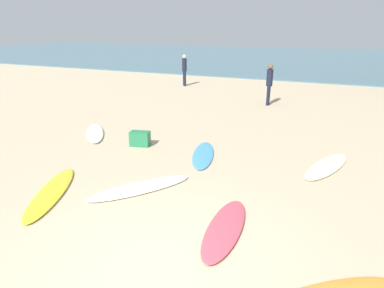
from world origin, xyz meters
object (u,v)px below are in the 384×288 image
object	(u,v)px
surfboard_4	(51,192)
beach_cooler	(140,139)
surfboard_1	(140,188)
surfboard_5	(225,228)
surfboard_6	(95,133)
surfboard_0	(327,166)
beachgoer_mid	(184,68)
beachgoer_near	(269,82)
surfboard_2	(203,155)

from	to	relation	value
surfboard_4	beach_cooler	xyz separation A→B (m)	(0.05, 3.35, 0.18)
surfboard_1	beach_cooler	bearing A→B (deg)	158.60
surfboard_5	surfboard_6	distance (m)	6.66
surfboard_0	beachgoer_mid	world-z (taller)	beachgoer_mid
surfboard_0	surfboard_4	distance (m)	6.54
surfboard_1	surfboard_5	distance (m)	2.29
surfboard_6	surfboard_0	bearing A→B (deg)	141.30
surfboard_5	surfboard_4	bearing A→B (deg)	179.88
surfboard_0	beachgoer_mid	distance (m)	13.12
surfboard_5	surfboard_1	bearing A→B (deg)	158.23
surfboard_4	beachgoer_near	bearing A→B (deg)	50.89
surfboard_1	beach_cooler	size ratio (longest dim) A/B	4.13
surfboard_2	beach_cooler	size ratio (longest dim) A/B	3.66
surfboard_5	surfboard_0	bearing A→B (deg)	64.03
surfboard_0	surfboard_2	world-z (taller)	surfboard_0
surfboard_1	surfboard_2	size ratio (longest dim) A/B	1.13
surfboard_4	beachgoer_mid	bearing A→B (deg)	77.66
surfboard_1	beachgoer_near	size ratio (longest dim) A/B	1.29
beachgoer_near	surfboard_4	bearing A→B (deg)	-18.68
surfboard_0	surfboard_4	xyz separation A→B (m)	(-5.23, -3.93, 0.00)
surfboard_2	surfboard_6	world-z (taller)	surfboard_6
surfboard_0	surfboard_2	xyz separation A→B (m)	(-3.15, -0.56, -0.00)
beachgoer_near	beachgoer_mid	size ratio (longest dim) A/B	0.99
surfboard_0	beachgoer_near	xyz separation A→B (m)	(-2.90, 6.54, 1.00)
surfboard_6	beachgoer_mid	xyz separation A→B (m)	(-1.52, 10.01, 1.00)
beachgoer_near	beach_cooler	world-z (taller)	beachgoer_near
surfboard_2	beach_cooler	bearing A→B (deg)	-17.29
surfboard_5	surfboard_2	bearing A→B (deg)	114.45
surfboard_4	beach_cooler	size ratio (longest dim) A/B	4.27
surfboard_0	surfboard_1	bearing A→B (deg)	57.51
surfboard_1	beach_cooler	distance (m)	2.85
surfboard_5	surfboard_6	world-z (taller)	surfboard_6
surfboard_2	surfboard_6	size ratio (longest dim) A/B	0.95
beachgoer_near	surfboard_2	bearing A→B (deg)	-8.10
surfboard_0	beachgoer_mid	bearing A→B (deg)	-30.00
surfboard_2	beachgoer_mid	size ratio (longest dim) A/B	1.13
surfboard_1	surfboard_4	size ratio (longest dim) A/B	0.97
surfboard_4	surfboard_6	xyz separation A→B (m)	(-1.94, 3.68, 0.01)
surfboard_0	beachgoer_near	distance (m)	7.22
surfboard_5	beachgoer_near	xyz separation A→B (m)	(-1.44, 10.19, 0.99)
surfboard_2	surfboard_6	bearing A→B (deg)	-22.24
surfboard_4	surfboard_5	distance (m)	3.79
surfboard_1	beachgoer_near	xyz separation A→B (m)	(0.74, 9.50, 1.00)
surfboard_5	surfboard_6	xyz separation A→B (m)	(-5.72, 3.41, 0.00)
surfboard_1	surfboard_6	world-z (taller)	surfboard_6
beachgoer_mid	beach_cooler	size ratio (longest dim) A/B	3.25
surfboard_4	surfboard_5	xyz separation A→B (m)	(3.78, 0.27, 0.00)
surfboard_2	surfboard_0	bearing A→B (deg)	172.32
surfboard_0	surfboard_5	size ratio (longest dim) A/B	1.12
surfboard_6	beachgoer_near	world-z (taller)	beachgoer_near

